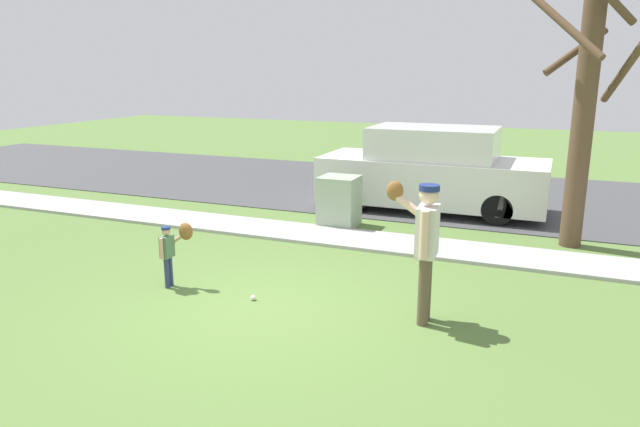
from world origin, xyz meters
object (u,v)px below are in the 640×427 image
(person_adult, at_px, (424,238))
(street_tree_near, at_px, (585,106))
(utility_cabinet, at_px, (339,201))
(parked_van_white, at_px, (432,171))
(person_child, at_px, (173,245))
(baseball, at_px, (253,298))

(person_adult, xyz_separation_m, street_tree_near, (1.79, 4.29, 1.41))
(utility_cabinet, relative_size, parked_van_white, 0.21)
(person_child, height_order, utility_cabinet, utility_cabinet)
(person_child, bearing_deg, street_tree_near, 36.11)
(baseball, bearing_deg, street_tree_near, 47.63)
(person_adult, height_order, baseball, person_adult)
(utility_cabinet, relative_size, street_tree_near, 0.22)
(person_child, distance_m, baseball, 1.46)
(person_adult, relative_size, utility_cabinet, 1.73)
(person_adult, height_order, person_child, person_adult)
(utility_cabinet, bearing_deg, person_child, -103.76)
(baseball, bearing_deg, utility_cabinet, 94.08)
(street_tree_near, height_order, parked_van_white, street_tree_near)
(person_adult, distance_m, utility_cabinet, 4.82)
(person_child, relative_size, parked_van_white, 0.19)
(person_child, xyz_separation_m, street_tree_near, (5.44, 4.48, 1.88))
(person_adult, relative_size, parked_van_white, 0.36)
(person_adult, bearing_deg, utility_cabinet, -60.12)
(parked_van_white, bearing_deg, person_adult, 100.75)
(street_tree_near, xyz_separation_m, parked_van_white, (-2.95, 1.80, -1.62))
(street_tree_near, distance_m, parked_van_white, 3.81)
(person_child, distance_m, utility_cabinet, 4.31)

